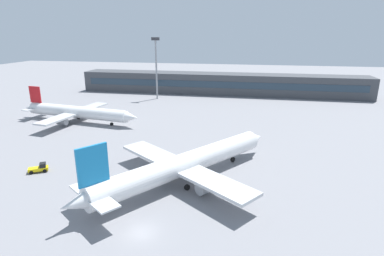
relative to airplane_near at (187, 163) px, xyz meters
name	(u,v)px	position (x,y,z in m)	size (l,w,h in m)	color
ground_plane	(194,139)	(-2.93, 23.33, -3.46)	(400.00, 400.00, 0.00)	gray
terminal_building	(221,84)	(-2.93, 87.26, 1.04)	(125.13, 12.13, 9.00)	#3F4247
airplane_near	(187,163)	(0.00, 0.00, 0.00)	(31.00, 38.86, 11.35)	silver
airplane_mid	(78,112)	(-40.76, 32.59, -0.37)	(40.97, 28.81, 10.15)	white
baggage_tug_yellow	(39,168)	(-29.35, -1.76, -2.66)	(3.86, 3.15, 1.75)	yellow
floodlight_tower_west	(156,64)	(-27.54, 71.24, 10.82)	(3.20, 0.80, 24.56)	gray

